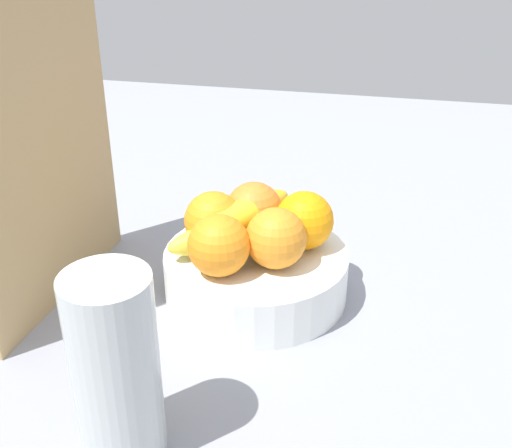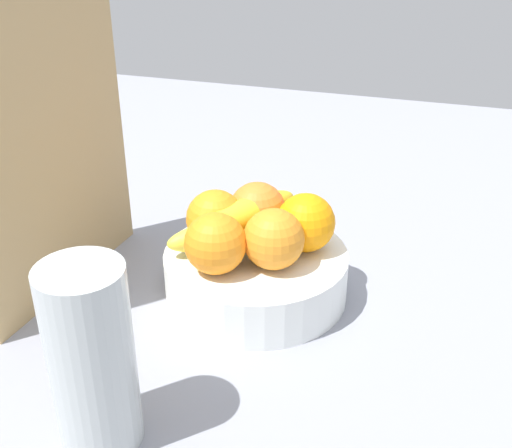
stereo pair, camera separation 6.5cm
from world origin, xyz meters
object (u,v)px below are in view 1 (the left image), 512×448
object	(u,v)px
banana_bunch	(237,224)
cutting_board	(42,159)
orange_back_left	(214,221)
orange_center	(254,210)
thermos_tumbler	(116,369)
orange_front_left	(276,238)
orange_front_right	(304,220)
fruit_bowl	(256,274)
orange_back_right	(219,245)

from	to	relation	value
banana_bunch	cutting_board	xyz separation A→B (cm)	(-5.47, 21.47, 8.84)
orange_back_left	banana_bunch	xyz separation A→B (cm)	(0.64, -2.72, -0.51)
orange_center	thermos_tumbler	distance (cm)	31.57
orange_front_left	cutting_board	size ratio (longest dim) A/B	0.20
orange_center	orange_front_right	bearing A→B (deg)	-101.98
thermos_tumbler	banana_bunch	bearing A→B (deg)	-7.72
cutting_board	orange_front_left	bearing A→B (deg)	-81.37
orange_back_left	cutting_board	distance (cm)	21.09
banana_bunch	cutting_board	world-z (taller)	cutting_board
cutting_board	fruit_bowl	bearing A→B (deg)	-75.64
orange_center	cutting_board	distance (cm)	25.89
orange_front_right	banana_bunch	world-z (taller)	orange_front_right
orange_front_right	cutting_board	world-z (taller)	cutting_board
fruit_bowl	orange_front_left	distance (cm)	7.56
orange_front_left	thermos_tumbler	xyz separation A→B (cm)	(-24.61, 9.33, -0.46)
orange_center	cutting_board	xyz separation A→B (cm)	(-8.60, 22.96, 8.34)
fruit_bowl	orange_front_right	size ratio (longest dim) A/B	3.13
orange_center	orange_back_left	bearing A→B (deg)	131.91
fruit_bowl	orange_back_right	xyz separation A→B (cm)	(-5.23, 3.19, 6.64)
orange_front_left	cutting_board	distance (cm)	28.34
orange_back_right	thermos_tumbler	bearing A→B (deg)	171.35
cutting_board	banana_bunch	bearing A→B (deg)	-71.49
cutting_board	orange_back_left	bearing A→B (deg)	-71.34
orange_back_left	thermos_tumbler	xyz separation A→B (cm)	(-27.36, 1.08, -0.46)
thermos_tumbler	orange_front_left	bearing A→B (deg)	-20.76
banana_bunch	cutting_board	size ratio (longest dim) A/B	0.47
orange_front_left	orange_back_left	bearing A→B (deg)	71.61
thermos_tumbler	cutting_board	bearing A→B (deg)	38.13
orange_front_right	orange_back_left	bearing A→B (deg)	102.39
orange_front_left	cutting_board	xyz separation A→B (cm)	(-2.09, 27.01, 8.34)
banana_bunch	orange_front_right	bearing A→B (deg)	-77.91
fruit_bowl	orange_back_left	world-z (taller)	orange_back_left
banana_bunch	orange_back_left	bearing A→B (deg)	103.27
fruit_bowl	orange_back_left	distance (cm)	8.57
orange_front_right	orange_center	size ratio (longest dim) A/B	1.00
orange_back_left	orange_front_left	bearing A→B (deg)	-108.39
orange_front_left	thermos_tumbler	size ratio (longest dim) A/B	0.39
orange_center	orange_back_right	xyz separation A→B (cm)	(-9.51, 1.99, 0.00)
orange_back_left	banana_bunch	size ratio (longest dim) A/B	0.43
orange_back_left	orange_back_right	size ratio (longest dim) A/B	1.00
orange_back_right	thermos_tumbler	world-z (taller)	thermos_tumbler
banana_bunch	thermos_tumbler	xyz separation A→B (cm)	(-28.00, 3.79, 0.05)
orange_center	orange_back_left	xyz separation A→B (cm)	(-3.77, 4.20, 0.00)
orange_front_right	orange_back_right	size ratio (longest dim) A/B	1.00
orange_front_left	thermos_tumbler	bearing A→B (deg)	159.24
orange_front_right	banana_bunch	xyz separation A→B (cm)	(-1.73, 8.07, -0.51)
orange_front_right	thermos_tumbler	bearing A→B (deg)	158.25
fruit_bowl	thermos_tumbler	distance (cm)	28.30
orange_front_left	orange_back_right	world-z (taller)	same
orange_front_right	orange_back_right	bearing A→B (deg)	133.41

